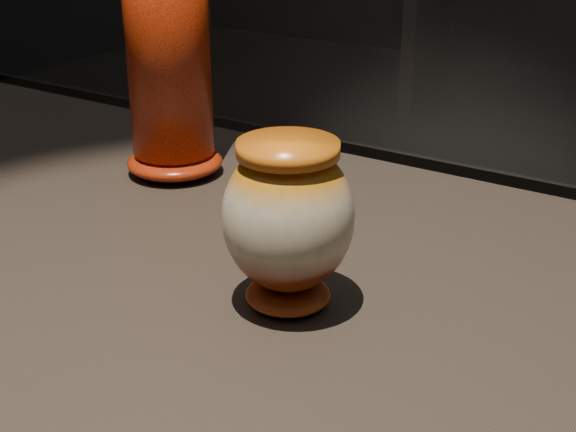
% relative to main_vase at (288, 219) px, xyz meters
% --- Properties ---
extents(main_vase, '(0.14, 0.14, 0.17)m').
position_rel_main_vase_xyz_m(main_vase, '(0.00, 0.00, 0.00)').
color(main_vase, '#632008').
rests_on(main_vase, display_plinth).
extents(tall_vase, '(0.14, 0.14, 0.44)m').
position_rel_main_vase_xyz_m(tall_vase, '(-0.34, 0.23, 0.12)').
color(tall_vase, red).
rests_on(tall_vase, display_plinth).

